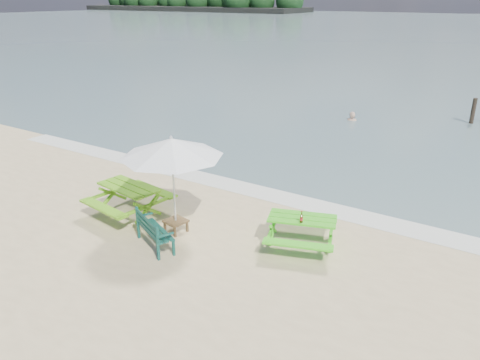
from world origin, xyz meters
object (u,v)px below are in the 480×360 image
Objects in this scene: picnic_table_right at (302,232)px; beer_bottle at (301,219)px; picnic_table_left at (130,201)px; park_bench at (156,237)px; side_table at (176,226)px; swimmer at (351,128)px; patio_umbrella at (172,148)px.

picnic_table_right is 7.84× the size of beer_bottle.
picnic_table_right is at bearing 11.78° from picnic_table_left.
park_bench is 4.96× the size of beer_bottle.
picnic_table_right is at bearing 33.34° from park_bench.
side_table is (-0.07, 0.82, -0.08)m from park_bench.
picnic_table_left is 7.88× the size of beer_bottle.
swimmer is (-0.35, 14.02, -0.65)m from park_bench.
picnic_table_right is 3.13m from side_table.
side_table is (-2.94, -1.06, -0.19)m from picnic_table_right.
patio_umbrella is (-0.07, 0.82, 1.97)m from park_bench.
beer_bottle reaches higher than picnic_table_left.
park_bench is 0.47× the size of patio_umbrella.
picnic_table_left is 1.32× the size of swimmer.
park_bench is at bearing -150.72° from beer_bottle.
picnic_table_left is 1.01× the size of picnic_table_right.
patio_umbrella is (1.68, -0.10, 1.82)m from picnic_table_left.
picnic_table_left is 0.75× the size of patio_umbrella.
park_bench is 0.83× the size of swimmer.
picnic_table_left reaches higher than park_bench.
park_bench reaches higher than picnic_table_right.
picnic_table_right is (4.62, 0.96, -0.04)m from picnic_table_left.
side_table is at bearing -164.65° from beer_bottle.
patio_umbrella is at bearing -160.15° from picnic_table_right.
swimmer is at bearing 83.86° from picnic_table_left.
park_bench is at bearing -27.66° from picnic_table_left.
beer_bottle is at bearing 15.35° from side_table.
patio_umbrella reaches higher than park_bench.
picnic_table_left is at bearing -168.22° from picnic_table_right.
swimmer is (-3.30, 12.36, -1.23)m from beer_bottle.
beer_bottle is (2.95, 1.65, 0.59)m from park_bench.
park_bench is at bearing -84.81° from side_table.
beer_bottle is (3.03, 0.83, 0.67)m from side_table.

